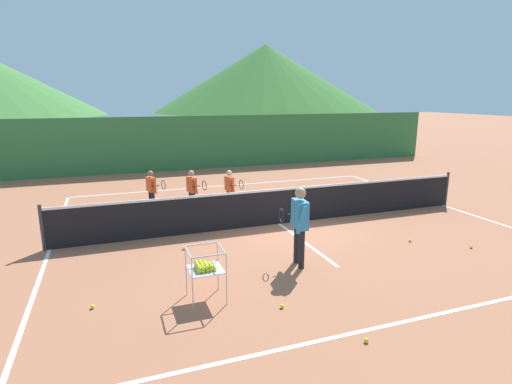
{
  "coord_description": "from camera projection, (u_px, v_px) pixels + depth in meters",
  "views": [
    {
      "loc": [
        -4.16,
        -9.66,
        3.36
      ],
      "look_at": [
        -0.66,
        -0.0,
        0.93
      ],
      "focal_mm": 28.66,
      "sensor_mm": 36.0,
      "label": 1
    }
  ],
  "objects": [
    {
      "name": "windscreen_fence",
      "position": [
        203.0,
        143.0,
        19.0
      ],
      "size": [
        24.56,
        0.08,
        2.47
      ],
      "primitive_type": "cube",
      "color": "#33753D",
      "rests_on": "ground"
    },
    {
      "name": "ground_plane",
      "position": [
        279.0,
        224.0,
        10.99
      ],
      "size": [
        120.0,
        120.0,
        0.0
      ],
      "primitive_type": "plane",
      "color": "#A86647"
    },
    {
      "name": "tennis_ball_3",
      "position": [
        282.0,
        306.0,
        6.62
      ],
      "size": [
        0.07,
        0.07,
        0.07
      ],
      "primitive_type": "sphere",
      "color": "yellow",
      "rests_on": "ground"
    },
    {
      "name": "line_sideline_west",
      "position": [
        50.0,
        250.0,
        9.14
      ],
      "size": [
        0.08,
        10.27,
        0.01
      ],
      "primitive_type": "cube",
      "color": "white",
      "rests_on": "ground"
    },
    {
      "name": "line_baseline_near",
      "position": [
        411.0,
        320.0,
        6.26
      ],
      "size": [
        11.17,
        0.08,
        0.01
      ],
      "primitive_type": "cube",
      "color": "white",
      "rests_on": "ground"
    },
    {
      "name": "student_1",
      "position": [
        192.0,
        187.0,
        11.88
      ],
      "size": [
        0.51,
        0.56,
        1.26
      ],
      "color": "black",
      "rests_on": "ground"
    },
    {
      "name": "line_baseline_far",
      "position": [
        227.0,
        185.0,
        15.66
      ],
      "size": [
        11.17,
        0.08,
        0.01
      ],
      "primitive_type": "cube",
      "color": "white",
      "rests_on": "ground"
    },
    {
      "name": "line_service_center",
      "position": [
        279.0,
        224.0,
        10.99
      ],
      "size": [
        0.08,
        6.08,
        0.01
      ],
      "primitive_type": "cube",
      "color": "white",
      "rests_on": "ground"
    },
    {
      "name": "tennis_ball_4",
      "position": [
        410.0,
        241.0,
        9.62
      ],
      "size": [
        0.07,
        0.07,
        0.07
      ],
      "primitive_type": "sphere",
      "color": "yellow",
      "rests_on": "ground"
    },
    {
      "name": "tennis_net",
      "position": [
        279.0,
        206.0,
        10.87
      ],
      "size": [
        11.44,
        0.08,
        1.05
      ],
      "color": "#333338",
      "rests_on": "ground"
    },
    {
      "name": "tennis_ball_2",
      "position": [
        93.0,
        307.0,
        6.61
      ],
      "size": [
        0.07,
        0.07,
        0.07
      ],
      "primitive_type": "sphere",
      "color": "yellow",
      "rests_on": "ground"
    },
    {
      "name": "tennis_ball_7",
      "position": [
        471.0,
        247.0,
        9.22
      ],
      "size": [
        0.07,
        0.07,
        0.07
      ],
      "primitive_type": "sphere",
      "color": "yellow",
      "rests_on": "ground"
    },
    {
      "name": "hill_2",
      "position": [
        266.0,
        79.0,
        85.25
      ],
      "size": [
        46.35,
        46.35,
        13.66
      ],
      "primitive_type": "cone",
      "color": "#38702D",
      "rests_on": "ground"
    },
    {
      "name": "line_sideline_east",
      "position": [
        442.0,
        205.0,
        12.84
      ],
      "size": [
        0.08,
        10.27,
        0.01
      ],
      "primitive_type": "cube",
      "color": "white",
      "rests_on": "ground"
    },
    {
      "name": "student_0",
      "position": [
        152.0,
        187.0,
        12.0
      ],
      "size": [
        0.53,
        0.53,
        1.23
      ],
      "color": "black",
      "rests_on": "ground"
    },
    {
      "name": "ball_cart",
      "position": [
        205.0,
        267.0,
        6.77
      ],
      "size": [
        0.58,
        0.58,
        0.9
      ],
      "color": "#B7B7BC",
      "rests_on": "ground"
    },
    {
      "name": "tennis_ball_5",
      "position": [
        184.0,
        248.0,
        9.13
      ],
      "size": [
        0.07,
        0.07,
        0.07
      ],
      "primitive_type": "sphere",
      "color": "yellow",
      "rests_on": "ground"
    },
    {
      "name": "student_2",
      "position": [
        230.0,
        186.0,
        12.12
      ],
      "size": [
        0.45,
        0.57,
        1.22
      ],
      "color": "black",
      "rests_on": "ground"
    },
    {
      "name": "instructor",
      "position": [
        299.0,
        219.0,
        8.09
      ],
      "size": [
        0.43,
        0.77,
        1.62
      ],
      "color": "black",
      "rests_on": "ground"
    },
    {
      "name": "tennis_ball_1",
      "position": [
        366.0,
        340.0,
        5.7
      ],
      "size": [
        0.07,
        0.07,
        0.07
      ],
      "primitive_type": "sphere",
      "color": "yellow",
      "rests_on": "ground"
    }
  ]
}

